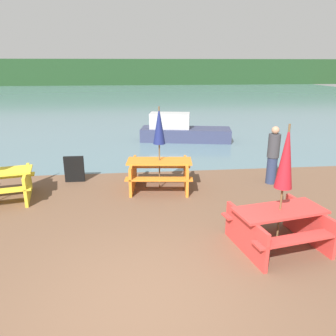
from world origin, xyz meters
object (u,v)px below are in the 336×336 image
umbrella_navy (159,126)px  person (273,155)px  picnic_table_orange (159,171)px  boat (181,131)px  signboard (74,169)px  picnic_table_red (278,224)px  umbrella_crimson (286,158)px

umbrella_navy → person: umbrella_navy is taller
picnic_table_orange → boat: 5.87m
boat → signboard: size_ratio=5.38×
umbrella_navy → picnic_table_red: bearing=-59.1°
person → boat: bearing=107.2°
person → signboard: 5.60m
picnic_table_orange → person: bearing=1.1°
boat → umbrella_navy: bearing=-93.3°
picnic_table_orange → person: 3.18m
picnic_table_red → signboard: 5.84m
umbrella_navy → boat: umbrella_navy is taller
signboard → picnic_table_orange: bearing=-17.6°
umbrella_navy → umbrella_crimson: bearing=-59.1°
umbrella_crimson → signboard: 5.99m
picnic_table_red → umbrella_navy: 3.94m
boat → person: size_ratio=2.48×
boat → person: person is taller
umbrella_crimson → signboard: umbrella_crimson is taller
umbrella_crimson → boat: umbrella_crimson is taller
umbrella_crimson → person: bearing=69.2°
umbrella_crimson → picnic_table_red: bearing=180.0°
picnic_table_red → umbrella_crimson: bearing=0.0°
umbrella_navy → signboard: (-2.37, 0.75, -1.33)m
umbrella_navy → signboard: 2.82m
umbrella_navy → signboard: bearing=162.4°
umbrella_navy → boat: (1.42, 5.69, -1.27)m
picnic_table_orange → umbrella_navy: bearing=-93.6°
picnic_table_red → picnic_table_orange: (-1.92, 3.20, 0.02)m
picnic_table_red → umbrella_crimson: size_ratio=0.81×
umbrella_crimson → boat: (-0.50, 8.90, -1.27)m
umbrella_crimson → boat: size_ratio=0.57×
umbrella_navy → person: 3.28m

